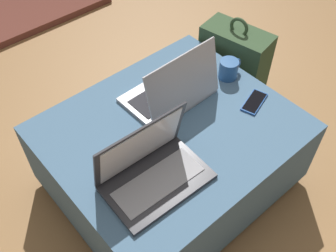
% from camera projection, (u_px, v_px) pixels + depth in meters
% --- Properties ---
extents(ground_plane, '(14.00, 14.00, 0.00)m').
position_uv_depth(ground_plane, '(171.00, 181.00, 1.82)').
color(ground_plane, '#9E7042').
extents(ottoman, '(0.94, 0.80, 0.38)m').
position_uv_depth(ottoman, '(171.00, 156.00, 1.68)').
color(ottoman, '#2A3D4E').
rests_on(ottoman, ground_plane).
extents(laptop_near, '(0.37, 0.24, 0.24)m').
position_uv_depth(laptop_near, '(152.00, 169.00, 1.34)').
color(laptop_near, '#333338').
rests_on(laptop_near, ottoman).
extents(laptop_far, '(0.36, 0.25, 0.25)m').
position_uv_depth(laptop_far, '(173.00, 91.00, 1.59)').
color(laptop_far, '#B7B7BC').
rests_on(laptop_far, ottoman).
extents(cell_phone, '(0.15, 0.10, 0.01)m').
position_uv_depth(cell_phone, '(254.00, 102.00, 1.62)').
color(cell_phone, '#1E4C9E').
rests_on(cell_phone, ottoman).
extents(backpack, '(0.27, 0.36, 0.52)m').
position_uv_depth(backpack, '(233.00, 68.00, 2.03)').
color(backpack, '#385133').
rests_on(backpack, ground_plane).
extents(coffee_mug, '(0.12, 0.08, 0.09)m').
position_uv_depth(coffee_mug, '(229.00, 69.00, 1.70)').
color(coffee_mug, '#285693').
rests_on(coffee_mug, ottoman).
extents(fireplace_hearth, '(1.40, 0.50, 0.04)m').
position_uv_depth(fireplace_hearth, '(6.00, 20.00, 2.66)').
color(fireplace_hearth, brown).
rests_on(fireplace_hearth, ground_plane).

